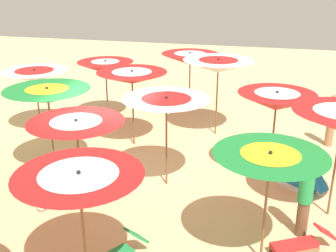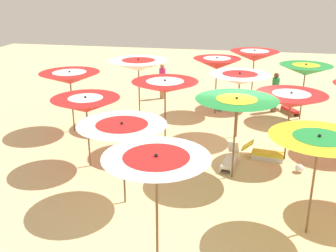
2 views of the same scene
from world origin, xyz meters
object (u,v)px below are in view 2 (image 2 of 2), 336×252
at_px(lounger_4, 265,153).
at_px(beach_umbrella_8, 86,105).
at_px(lounger_3, 228,104).
at_px(beach_ball, 299,168).
at_px(beach_umbrella_12, 70,78).
at_px(beach_umbrella_13, 138,65).
at_px(beach_umbrella_15, 254,56).
at_px(beach_umbrella_0, 156,168).
at_px(lounger_2, 289,109).
at_px(beach_umbrella_5, 236,105).
at_px(beach_umbrella_14, 217,63).
at_px(beach_umbrella_1, 318,145).
at_px(beach_umbrella_4, 122,131).
at_px(beach_umbrella_10, 240,79).
at_px(beachgoer_0, 162,81).
at_px(beach_umbrella_6, 291,100).
at_px(beachgoer_2, 275,92).
at_px(beach_umbrella_11, 305,70).
at_px(beach_umbrella_9, 165,87).
at_px(lounger_5, 230,160).
at_px(lounger_0, 335,140).

bearing_deg(lounger_4, beach_umbrella_8, -155.64).
bearing_deg(lounger_3, lounger_4, 54.38).
bearing_deg(beach_ball, beach_umbrella_12, -13.31).
bearing_deg(beach_umbrella_13, beach_umbrella_15, -143.41).
bearing_deg(lounger_4, beach_umbrella_0, -103.47).
bearing_deg(lounger_3, lounger_2, 125.56).
bearing_deg(beach_umbrella_8, beach_ball, -172.40).
bearing_deg(beach_umbrella_0, beach_ball, -122.65).
distance_m(beach_umbrella_5, beach_umbrella_14, 5.80).
relative_size(beach_umbrella_1, beach_umbrella_12, 1.03).
distance_m(beach_umbrella_4, beach_umbrella_8, 2.44).
height_order(beach_umbrella_10, beach_umbrella_13, beach_umbrella_13).
xyz_separation_m(beach_umbrella_1, beach_umbrella_13, (5.54, -6.24, 0.18)).
relative_size(beach_umbrella_14, beachgoer_0, 1.45).
bearing_deg(beach_umbrella_4, beach_umbrella_8, -47.25).
distance_m(beach_umbrella_6, beachgoer_2, 4.98).
relative_size(beach_umbrella_6, beachgoer_2, 1.30).
relative_size(beach_umbrella_5, beach_umbrella_11, 1.05).
height_order(beach_umbrella_8, beach_umbrella_9, beach_umbrella_9).
distance_m(beach_umbrella_1, beach_umbrella_6, 3.91).
bearing_deg(lounger_5, beach_umbrella_13, -121.77).
relative_size(beach_umbrella_6, beach_umbrella_8, 1.00).
bearing_deg(lounger_4, beach_umbrella_4, -128.85).
bearing_deg(beach_ball, lounger_0, -121.31).
height_order(beach_umbrella_10, lounger_5, beach_umbrella_10).
xyz_separation_m(beach_umbrella_15, beachgoer_2, (-0.96, 0.64, -1.36)).
bearing_deg(beach_umbrella_1, beachgoer_2, -87.91).
bearing_deg(beachgoer_2, lounger_0, -54.05).
bearing_deg(beach_umbrella_9, beachgoer_0, -76.88).
relative_size(beach_umbrella_0, beach_umbrella_11, 1.09).
relative_size(beach_umbrella_13, beachgoer_2, 1.51).
xyz_separation_m(beach_umbrella_14, beachgoer_0, (2.65, -1.73, -1.26)).
xyz_separation_m(beach_umbrella_5, beach_umbrella_9, (2.27, -1.52, 0.01)).
bearing_deg(lounger_4, beach_umbrella_10, 126.42).
relative_size(beach_umbrella_14, beach_umbrella_15, 0.95).
distance_m(beach_umbrella_5, lounger_2, 6.94).
height_order(beach_umbrella_0, lounger_4, beach_umbrella_0).
bearing_deg(beachgoer_0, beach_umbrella_8, 117.31).
xyz_separation_m(beach_umbrella_1, lounger_4, (0.82, -3.80, -1.92)).
height_order(beach_umbrella_8, lounger_4, beach_umbrella_8).
bearing_deg(beach_umbrella_12, beachgoer_2, -152.41).
xyz_separation_m(beach_umbrella_8, beach_umbrella_14, (-3.23, -5.85, 0.19)).
distance_m(beach_umbrella_13, lounger_4, 5.71).
xyz_separation_m(beach_umbrella_9, beachgoer_0, (1.38, -5.93, -1.29)).
distance_m(beach_umbrella_5, lounger_3, 6.77).
relative_size(beach_umbrella_10, beach_umbrella_14, 0.99).
xyz_separation_m(beach_umbrella_0, beach_umbrella_9, (1.05, -5.72, -0.05)).
bearing_deg(lounger_4, beach_umbrella_14, 121.84).
xyz_separation_m(beach_umbrella_1, beachgoer_2, (0.32, -8.76, -1.23)).
bearing_deg(beach_umbrella_0, beach_umbrella_13, -72.37).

